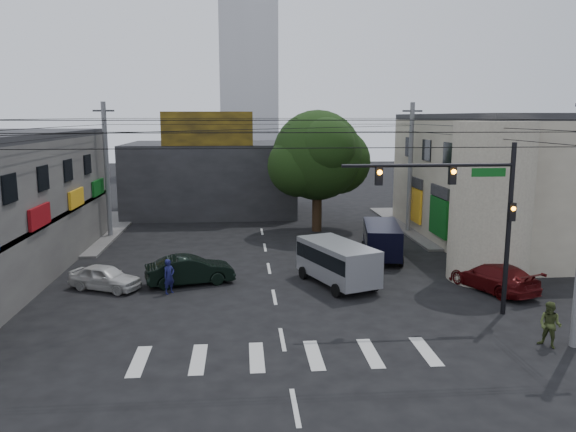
{
  "coord_description": "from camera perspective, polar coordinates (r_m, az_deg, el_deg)",
  "views": [
    {
      "loc": [
        -1.45,
        -22.78,
        8.21
      ],
      "look_at": [
        0.8,
        4.0,
        3.44
      ],
      "focal_mm": 35.0,
      "sensor_mm": 36.0,
      "label": 1
    }
  ],
  "objects": [
    {
      "name": "navy_van",
      "position": [
        33.27,
        9.49,
        -2.57
      ],
      "size": [
        5.73,
        3.65,
        2.03
      ],
      "primitive_type": null,
      "rotation": [
        0.0,
        0.0,
        1.4
      ],
      "color": "black",
      "rests_on": "ground"
    },
    {
      "name": "corner_column",
      "position": [
        29.83,
        19.92,
        1.34
      ],
      "size": [
        4.0,
        4.0,
        8.0
      ],
      "primitive_type": "cylinder",
      "color": "gray",
      "rests_on": "ground"
    },
    {
      "name": "utility_pole_far_left",
      "position": [
        39.99,
        -17.92,
        4.39
      ],
      "size": [
        0.32,
        0.32,
        9.2
      ],
      "primitive_type": "cylinder",
      "color": "#59595B",
      "rests_on": "ground"
    },
    {
      "name": "dark_sedan",
      "position": [
        28.36,
        -9.93,
        -5.43
      ],
      "size": [
        3.54,
        5.02,
        1.42
      ],
      "primitive_type": "imported",
      "rotation": [
        0.0,
        0.0,
        1.82
      ],
      "color": "black",
      "rests_on": "ground"
    },
    {
      "name": "white_compact",
      "position": [
        28.49,
        -18.09,
        -5.94
      ],
      "size": [
        4.13,
        4.63,
        1.21
      ],
      "primitive_type": "imported",
      "rotation": [
        0.0,
        0.0,
        1.14
      ],
      "color": "beige",
      "rests_on": "ground"
    },
    {
      "name": "utility_pole_far_right",
      "position": [
        40.74,
        12.31,
        4.74
      ],
      "size": [
        0.32,
        0.32,
        9.2
      ],
      "primitive_type": "cylinder",
      "color": "#59595B",
      "rests_on": "ground"
    },
    {
      "name": "maroon_sedan",
      "position": [
        28.68,
        20.12,
        -5.8
      ],
      "size": [
        5.03,
        5.95,
        1.36
      ],
      "primitive_type": "imported",
      "rotation": [
        0.0,
        0.0,
        3.51
      ],
      "color": "#490A0B",
      "rests_on": "ground"
    },
    {
      "name": "building_far",
      "position": [
        49.12,
        -7.77,
        3.88
      ],
      "size": [
        14.0,
        10.0,
        6.0
      ],
      "primitive_type": "cube",
      "color": "#232326",
      "rests_on": "ground"
    },
    {
      "name": "silver_minivan",
      "position": [
        27.8,
        5.04,
        -4.91
      ],
      "size": [
        6.26,
        5.32,
        2.1
      ],
      "primitive_type": null,
      "rotation": [
        0.0,
        0.0,
        1.94
      ],
      "color": "gray",
      "rests_on": "ground"
    },
    {
      "name": "billboard",
      "position": [
        43.96,
        -8.23,
        8.77
      ],
      "size": [
        7.0,
        0.3,
        2.6
      ],
      "primitive_type": "cube",
      "color": "olive",
      "rests_on": "building_far"
    },
    {
      "name": "building_right",
      "position": [
        40.94,
        23.63,
        3.31
      ],
      "size": [
        14.0,
        18.0,
        8.0
      ],
      "primitive_type": "cube",
      "color": "gray",
      "rests_on": "ground"
    },
    {
      "name": "traffic_officer",
      "position": [
        27.04,
        -11.99,
        -6.03
      ],
      "size": [
        0.99,
        0.99,
        1.64
      ],
      "primitive_type": "imported",
      "rotation": [
        0.0,
        0.0,
        0.77
      ],
      "color": "#131545",
      "rests_on": "ground"
    },
    {
      "name": "street_tree",
      "position": [
        40.24,
        3.0,
        6.14
      ],
      "size": [
        6.4,
        6.4,
        8.7
      ],
      "color": "black",
      "rests_on": "ground"
    },
    {
      "name": "ground",
      "position": [
        24.26,
        -1.11,
        -9.73
      ],
      "size": [
        160.0,
        160.0,
        0.0
      ],
      "primitive_type": "plane",
      "color": "black",
      "rests_on": "ground"
    },
    {
      "name": "traffic_gantry",
      "position": [
        23.91,
        18.08,
        1.43
      ],
      "size": [
        7.1,
        0.35,
        7.2
      ],
      "color": "black",
      "rests_on": "ground"
    },
    {
      "name": "tower_distant",
      "position": [
        93.81,
        -4.08,
        18.49
      ],
      "size": [
        9.0,
        9.0,
        44.0
      ],
      "primitive_type": "cube",
      "color": "silver",
      "rests_on": "ground"
    },
    {
      "name": "sidewalk_far_left",
      "position": [
        44.76,
        -26.42,
        -1.48
      ],
      "size": [
        16.0,
        16.0,
        0.15
      ],
      "primitive_type": "cube",
      "color": "#514F4C",
      "rests_on": "ground"
    },
    {
      "name": "pedestrian_olive",
      "position": [
        22.56,
        25.08,
        -9.99
      ],
      "size": [
        1.44,
        1.43,
        1.68
      ],
      "primitive_type": "imported",
      "rotation": [
        0.0,
        0.0,
        -0.91
      ],
      "color": "#37411E",
      "rests_on": "ground"
    },
    {
      "name": "sidewalk_far_right",
      "position": [
        45.91,
        20.35,
        -0.79
      ],
      "size": [
        16.0,
        16.0,
        0.15
      ],
      "primitive_type": "cube",
      "color": "#514F4C",
      "rests_on": "ground"
    }
  ]
}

